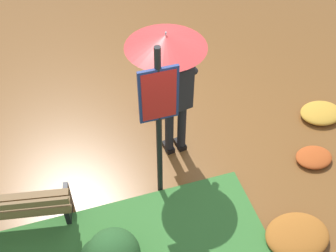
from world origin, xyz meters
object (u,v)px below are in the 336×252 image
at_px(info_sign_post, 159,112).
at_px(park_bench, 11,212).
at_px(handbag, 152,105).
at_px(person_with_umbrella, 171,66).

bearing_deg(info_sign_post, park_bench, 1.86).
height_order(info_sign_post, handbag, info_sign_post).
relative_size(handbag, park_bench, 0.26).
relative_size(person_with_umbrella, info_sign_post, 0.89).
bearing_deg(handbag, info_sign_post, 78.58).
xyz_separation_m(person_with_umbrella, handbag, (0.02, -0.89, -1.42)).
bearing_deg(park_bench, handbag, -143.94).
bearing_deg(info_sign_post, person_with_umbrella, -118.03).
distance_m(person_with_umbrella, handbag, 1.68).
bearing_deg(park_bench, info_sign_post, -178.14).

